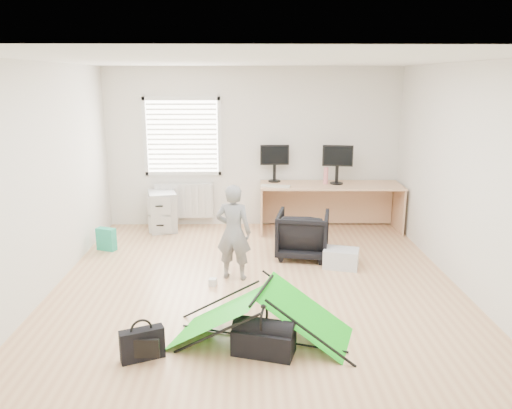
{
  "coord_description": "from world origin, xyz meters",
  "views": [
    {
      "loc": [
        -0.12,
        -5.74,
        2.51
      ],
      "look_at": [
        0.0,
        0.4,
        0.95
      ],
      "focal_mm": 35.0,
      "sensor_mm": 36.0,
      "label": 1
    }
  ],
  "objects_px": {
    "filing_cabinet": "(163,211)",
    "monitor_left": "(274,168)",
    "person": "(234,232)",
    "duffel_bag": "(264,341)",
    "thermos": "(326,176)",
    "laptop_bag": "(142,344)",
    "office_chair": "(303,234)",
    "storage_crate": "(341,258)",
    "monitor_right": "(337,170)",
    "desk": "(330,208)",
    "kite": "(262,315)"
  },
  "relations": [
    {
      "from": "office_chair",
      "to": "laptop_bag",
      "type": "bearing_deg",
      "value": 67.73
    },
    {
      "from": "monitor_right",
      "to": "office_chair",
      "type": "bearing_deg",
      "value": -108.6
    },
    {
      "from": "filing_cabinet",
      "to": "monitor_right",
      "type": "bearing_deg",
      "value": -15.19
    },
    {
      "from": "storage_crate",
      "to": "duffel_bag",
      "type": "relative_size",
      "value": 0.81
    },
    {
      "from": "thermos",
      "to": "duffel_bag",
      "type": "xyz_separation_m",
      "value": [
        -1.16,
        -3.92,
        -0.81
      ]
    },
    {
      "from": "desk",
      "to": "office_chair",
      "type": "height_order",
      "value": "desk"
    },
    {
      "from": "person",
      "to": "kite",
      "type": "bearing_deg",
      "value": 114.01
    },
    {
      "from": "monitor_right",
      "to": "person",
      "type": "distance_m",
      "value": 2.7
    },
    {
      "from": "office_chair",
      "to": "storage_crate",
      "type": "height_order",
      "value": "office_chair"
    },
    {
      "from": "kite",
      "to": "laptop_bag",
      "type": "height_order",
      "value": "kite"
    },
    {
      "from": "desk",
      "to": "monitor_left",
      "type": "bearing_deg",
      "value": 166.34
    },
    {
      "from": "storage_crate",
      "to": "laptop_bag",
      "type": "bearing_deg",
      "value": -134.88
    },
    {
      "from": "desk",
      "to": "thermos",
      "type": "distance_m",
      "value": 0.55
    },
    {
      "from": "monitor_left",
      "to": "kite",
      "type": "relative_size",
      "value": 0.28
    },
    {
      "from": "filing_cabinet",
      "to": "monitor_left",
      "type": "xyz_separation_m",
      "value": [
        1.89,
        0.17,
        0.69
      ]
    },
    {
      "from": "filing_cabinet",
      "to": "monitor_right",
      "type": "height_order",
      "value": "monitor_right"
    },
    {
      "from": "storage_crate",
      "to": "monitor_left",
      "type": "bearing_deg",
      "value": 112.6
    },
    {
      "from": "desk",
      "to": "office_chair",
      "type": "relative_size",
      "value": 3.19
    },
    {
      "from": "filing_cabinet",
      "to": "thermos",
      "type": "distance_m",
      "value": 2.8
    },
    {
      "from": "person",
      "to": "duffel_bag",
      "type": "relative_size",
      "value": 2.18
    },
    {
      "from": "desk",
      "to": "monitor_right",
      "type": "relative_size",
      "value": 4.69
    },
    {
      "from": "filing_cabinet",
      "to": "monitor_left",
      "type": "relative_size",
      "value": 1.38
    },
    {
      "from": "desk",
      "to": "laptop_bag",
      "type": "distance_m",
      "value": 4.6
    },
    {
      "from": "thermos",
      "to": "monitor_right",
      "type": "bearing_deg",
      "value": -4.05
    },
    {
      "from": "monitor_left",
      "to": "office_chair",
      "type": "relative_size",
      "value": 0.66
    },
    {
      "from": "office_chair",
      "to": "laptop_bag",
      "type": "height_order",
      "value": "office_chair"
    },
    {
      "from": "monitor_left",
      "to": "laptop_bag",
      "type": "relative_size",
      "value": 1.21
    },
    {
      "from": "filing_cabinet",
      "to": "storage_crate",
      "type": "xyz_separation_m",
      "value": [
        2.7,
        -1.78,
        -0.2
      ]
    },
    {
      "from": "filing_cabinet",
      "to": "laptop_bag",
      "type": "distance_m",
      "value": 4.06
    },
    {
      "from": "storage_crate",
      "to": "desk",
      "type": "bearing_deg",
      "value": 86.01
    },
    {
      "from": "kite",
      "to": "storage_crate",
      "type": "distance_m",
      "value": 2.24
    },
    {
      "from": "monitor_left",
      "to": "person",
      "type": "distance_m",
      "value": 2.42
    },
    {
      "from": "monitor_left",
      "to": "desk",
      "type": "bearing_deg",
      "value": -17.5
    },
    {
      "from": "office_chair",
      "to": "person",
      "type": "bearing_deg",
      "value": 50.09
    },
    {
      "from": "monitor_left",
      "to": "storage_crate",
      "type": "relative_size",
      "value": 1.05
    },
    {
      "from": "person",
      "to": "laptop_bag",
      "type": "relative_size",
      "value": 3.11
    },
    {
      "from": "monitor_right",
      "to": "kite",
      "type": "relative_size",
      "value": 0.29
    },
    {
      "from": "office_chair",
      "to": "kite",
      "type": "height_order",
      "value": "office_chair"
    },
    {
      "from": "monitor_right",
      "to": "laptop_bag",
      "type": "height_order",
      "value": "monitor_right"
    },
    {
      "from": "person",
      "to": "storage_crate",
      "type": "bearing_deg",
      "value": -153.52
    },
    {
      "from": "desk",
      "to": "laptop_bag",
      "type": "height_order",
      "value": "desk"
    },
    {
      "from": "filing_cabinet",
      "to": "person",
      "type": "relative_size",
      "value": 0.54
    },
    {
      "from": "monitor_left",
      "to": "storage_crate",
      "type": "distance_m",
      "value": 2.29
    },
    {
      "from": "laptop_bag",
      "to": "person",
      "type": "bearing_deg",
      "value": 44.24
    },
    {
      "from": "thermos",
      "to": "laptop_bag",
      "type": "relative_size",
      "value": 0.7
    },
    {
      "from": "office_chair",
      "to": "person",
      "type": "xyz_separation_m",
      "value": [
        -0.97,
        -0.79,
        0.29
      ]
    },
    {
      "from": "monitor_left",
      "to": "duffel_bag",
      "type": "distance_m",
      "value": 4.23
    },
    {
      "from": "desk",
      "to": "storage_crate",
      "type": "bearing_deg",
      "value": -92.47
    },
    {
      "from": "kite",
      "to": "duffel_bag",
      "type": "distance_m",
      "value": 0.28
    },
    {
      "from": "monitor_right",
      "to": "thermos",
      "type": "distance_m",
      "value": 0.2
    }
  ]
}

